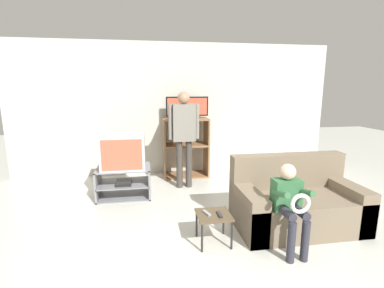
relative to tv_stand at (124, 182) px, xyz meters
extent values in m
plane|color=beige|center=(0.97, -2.21, -0.24)|extent=(18.00, 18.00, 0.00)
cube|color=beige|center=(0.97, 1.21, 1.06)|extent=(6.40, 0.06, 2.60)
cube|color=slate|center=(0.00, 0.01, -0.23)|extent=(0.84, 0.58, 0.02)
cube|color=slate|center=(0.00, 0.01, -0.02)|extent=(0.81, 0.58, 0.02)
cube|color=slate|center=(0.00, 0.01, 0.24)|extent=(0.84, 0.58, 0.02)
cube|color=slate|center=(-0.40, 0.01, 0.00)|extent=(0.03, 0.58, 0.48)
cube|color=slate|center=(0.40, 0.01, 0.00)|extent=(0.03, 0.58, 0.48)
cube|color=black|center=(0.00, -0.07, 0.01)|extent=(0.24, 0.28, 0.05)
cube|color=#B2B2B7|center=(0.01, 0.01, 0.52)|extent=(0.67, 0.59, 0.54)
cube|color=#D8593F|center=(0.01, -0.29, 0.52)|extent=(0.59, 0.01, 0.46)
cube|color=#8E6642|center=(0.71, 0.90, 0.34)|extent=(0.03, 0.49, 1.15)
cube|color=#8E6642|center=(1.55, 0.90, 0.34)|extent=(0.03, 0.49, 1.15)
cube|color=#8E6642|center=(1.13, 0.90, -0.22)|extent=(0.81, 0.49, 0.03)
cube|color=#8E6642|center=(1.13, 0.90, 0.40)|extent=(0.81, 0.49, 0.03)
cube|color=#8E6642|center=(1.13, 0.90, 0.90)|extent=(0.81, 0.49, 0.03)
cube|color=#9E7A4C|center=(0.98, 0.82, 0.52)|extent=(0.18, 0.04, 0.22)
cube|color=black|center=(1.17, 0.93, 0.93)|extent=(0.28, 0.20, 0.04)
cube|color=black|center=(1.17, 0.93, 1.14)|extent=(0.81, 0.04, 0.37)
cube|color=#D8593F|center=(1.17, 0.91, 1.14)|extent=(0.76, 0.01, 0.32)
cube|color=brown|center=(1.10, -1.58, 0.10)|extent=(0.38, 0.38, 0.02)
cylinder|color=black|center=(0.93, -1.74, -0.08)|extent=(0.02, 0.02, 0.33)
cylinder|color=black|center=(1.26, -1.74, -0.08)|extent=(0.02, 0.02, 0.33)
cylinder|color=black|center=(0.93, -1.42, -0.08)|extent=(0.02, 0.02, 0.33)
cylinder|color=black|center=(1.26, -1.42, -0.08)|extent=(0.02, 0.02, 0.33)
cube|color=#232328|center=(1.15, -1.62, 0.12)|extent=(0.04, 0.14, 0.02)
cube|color=gray|center=(1.02, -1.56, 0.12)|extent=(0.08, 0.15, 0.02)
cube|color=#756651|center=(2.22, -1.40, -0.02)|extent=(1.53, 0.83, 0.43)
cube|color=#756651|center=(2.22, -1.09, 0.41)|extent=(1.53, 0.20, 0.45)
cube|color=#756651|center=(1.56, -1.40, 0.04)|extent=(0.22, 0.83, 0.55)
cube|color=#756651|center=(2.87, -1.40, 0.04)|extent=(0.22, 0.83, 0.55)
cylinder|color=#3D3833|center=(0.93, 0.27, 0.18)|extent=(0.11, 0.11, 0.84)
cylinder|color=#3D3833|center=(1.10, 0.27, 0.18)|extent=(0.11, 0.11, 0.84)
cube|color=gray|center=(1.01, 0.27, 0.91)|extent=(0.38, 0.20, 0.63)
cylinder|color=gray|center=(0.79, 0.27, 0.93)|extent=(0.08, 0.08, 0.60)
cylinder|color=gray|center=(1.24, 0.27, 0.93)|extent=(0.08, 0.08, 0.60)
sphere|color=#A37A5B|center=(1.01, 0.27, 1.32)|extent=(0.20, 0.20, 0.20)
cylinder|color=#2D2D38|center=(1.78, -2.06, -0.02)|extent=(0.08, 0.08, 0.43)
cylinder|color=#2D2D38|center=(1.93, -2.06, -0.02)|extent=(0.08, 0.08, 0.43)
cylinder|color=#2D2D38|center=(1.78, -1.91, 0.23)|extent=(0.09, 0.30, 0.09)
cylinder|color=#2D2D38|center=(1.93, -1.91, 0.23)|extent=(0.09, 0.30, 0.09)
cube|color=#33663D|center=(1.86, -1.76, 0.36)|extent=(0.30, 0.17, 0.34)
cylinder|color=#33663D|center=(1.72, -1.89, 0.43)|extent=(0.06, 0.31, 0.14)
cylinder|color=#33663D|center=(1.99, -1.89, 0.43)|extent=(0.06, 0.31, 0.14)
sphere|color=beige|center=(1.86, -1.76, 0.62)|extent=(0.17, 0.17, 0.17)
torus|color=white|center=(1.86, -2.04, 0.38)|extent=(0.21, 0.04, 0.21)
camera|label=1|loc=(0.39, -4.39, 1.49)|focal=26.00mm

